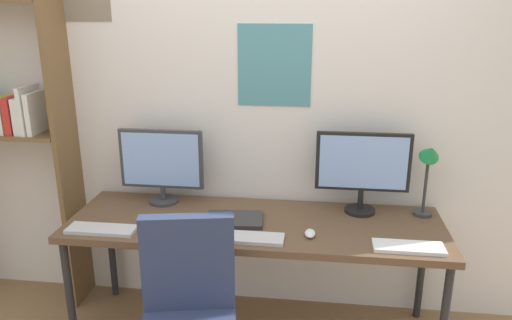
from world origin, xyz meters
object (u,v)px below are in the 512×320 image
(desk_lamp, at_px, (429,165))
(keyboard_left, at_px, (102,229))
(desk, at_px, (255,230))
(keyboard_right, at_px, (409,247))
(keyboard_center, at_px, (249,238))
(monitor_left, at_px, (161,163))
(computer_mouse, at_px, (310,233))
(laptop_closed, at_px, (234,220))
(monitor_right, at_px, (363,167))

(desk_lamp, height_order, keyboard_left, desk_lamp)
(desk, height_order, keyboard_right, keyboard_right)
(desk_lamp, relative_size, keyboard_center, 1.27)
(monitor_left, bearing_deg, keyboard_left, -115.48)
(desk, xyz_separation_m, desk_lamp, (0.96, 0.19, 0.36))
(keyboard_center, distance_m, computer_mouse, 0.33)
(monitor_left, bearing_deg, keyboard_center, -36.40)
(computer_mouse, xyz_separation_m, laptop_closed, (-0.43, 0.13, -0.00))
(monitor_right, height_order, desk_lamp, monitor_right)
(keyboard_center, bearing_deg, keyboard_left, 180.00)
(keyboard_right, xyz_separation_m, computer_mouse, (-0.50, 0.08, 0.01))
(keyboard_center, xyz_separation_m, computer_mouse, (0.31, 0.08, 0.01))
(monitor_right, relative_size, keyboard_right, 1.53)
(desk, height_order, computer_mouse, computer_mouse)
(desk_lamp, relative_size, keyboard_left, 1.23)
(desk_lamp, relative_size, keyboard_right, 1.30)
(desk_lamp, height_order, computer_mouse, desk_lamp)
(monitor_right, height_order, keyboard_center, monitor_right)
(keyboard_center, distance_m, laptop_closed, 0.24)
(monitor_right, distance_m, computer_mouse, 0.53)
(monitor_right, relative_size, desk_lamp, 1.17)
(desk, distance_m, monitor_right, 0.72)
(keyboard_right, relative_size, computer_mouse, 3.68)
(desk_lamp, bearing_deg, monitor_right, 176.39)
(keyboard_center, xyz_separation_m, keyboard_right, (0.81, 0.00, 0.00))
(desk_lamp, xyz_separation_m, keyboard_center, (-0.96, -0.42, -0.30))
(desk, relative_size, computer_mouse, 22.10)
(keyboard_left, bearing_deg, keyboard_center, 0.00)
(desk, distance_m, laptop_closed, 0.13)
(keyboard_right, distance_m, laptop_closed, 0.95)
(desk, height_order, monitor_right, monitor_right)
(monitor_left, height_order, monitor_right, monitor_right)
(keyboard_center, bearing_deg, desk, 90.00)
(desk_lamp, distance_m, keyboard_left, 1.85)
(desk_lamp, bearing_deg, monitor_left, 179.16)
(desk, bearing_deg, desk_lamp, 11.16)
(monitor_left, height_order, keyboard_left, monitor_left)
(monitor_left, distance_m, keyboard_left, 0.55)
(keyboard_left, xyz_separation_m, keyboard_right, (1.62, 0.00, 0.00))
(desk_lamp, bearing_deg, keyboard_left, -166.68)
(keyboard_left, relative_size, laptop_closed, 1.17)
(desk_lamp, distance_m, keyboard_right, 0.54)
(desk, relative_size, monitor_left, 4.13)
(keyboard_center, relative_size, keyboard_right, 1.03)
(monitor_right, bearing_deg, keyboard_right, -64.52)
(keyboard_right, bearing_deg, desk, 164.16)
(monitor_left, distance_m, desk_lamp, 1.56)
(computer_mouse, distance_m, laptop_closed, 0.45)
(keyboard_left, distance_m, keyboard_center, 0.81)
(monitor_right, xyz_separation_m, computer_mouse, (-0.29, -0.36, -0.26))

